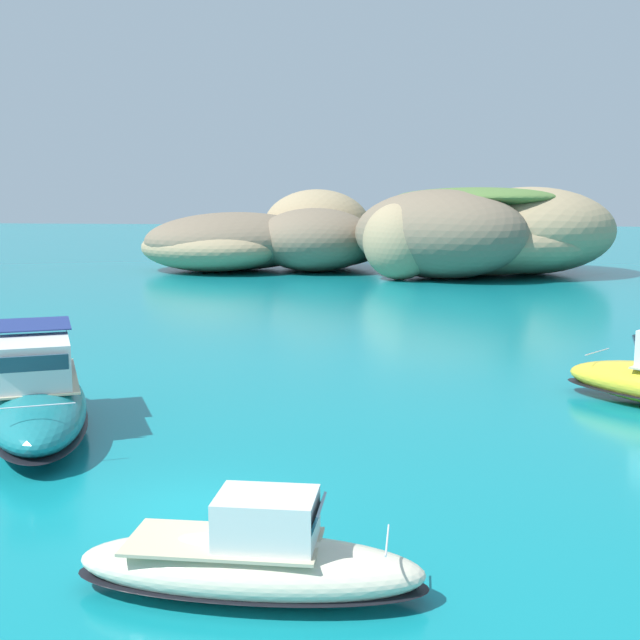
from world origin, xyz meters
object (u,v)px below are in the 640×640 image
Objects in this scene: islet_small at (272,240)px; motorboat_cream at (252,562)px; islet_large at (484,234)px; motorboat_teal at (36,400)px.

islet_small reaches higher than motorboat_cream.
motorboat_cream is at bearing -95.32° from islet_large.
islet_large reaches higher than islet_small.
motorboat_teal is (-14.85, -54.54, -2.78)m from islet_large.
islet_large is 63.87m from motorboat_cream.
motorboat_teal reaches higher than motorboat_cream.
motorboat_teal is 1.56× the size of motorboat_cream.
islet_small is 57.99m from motorboat_teal.
motorboat_cream is (-5.92, -63.52, -3.12)m from islet_large.
motorboat_cream is at bearing -77.54° from islet_small.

